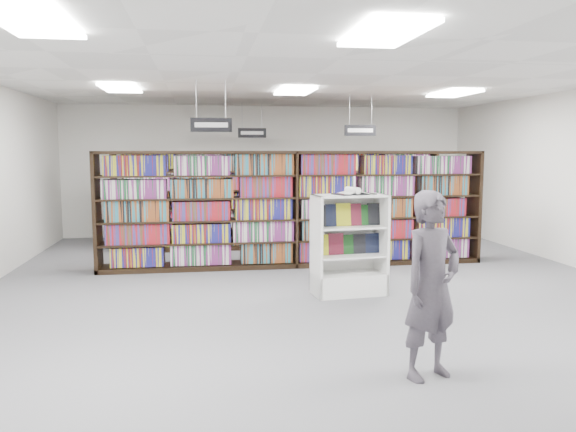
{
  "coord_description": "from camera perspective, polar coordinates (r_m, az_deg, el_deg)",
  "views": [
    {
      "loc": [
        -1.66,
        -8.03,
        2.11
      ],
      "look_at": [
        -0.35,
        0.5,
        1.1
      ],
      "focal_mm": 35.0,
      "sensor_mm": 36.0,
      "label": 1
    }
  ],
  "objects": [
    {
      "name": "floor",
      "position": [
        8.46,
        2.89,
        -7.77
      ],
      "size": [
        12.0,
        12.0,
        0.0
      ],
      "primitive_type": "plane",
      "color": "#4B4B4F",
      "rests_on": "ground"
    },
    {
      "name": "ceiling",
      "position": [
        8.27,
        3.03,
        14.24
      ],
      "size": [
        10.0,
        12.0,
        0.1
      ],
      "primitive_type": "cube",
      "color": "white",
      "rests_on": "wall_back"
    },
    {
      "name": "wall_back",
      "position": [
        14.13,
        -1.97,
        4.62
      ],
      "size": [
        10.0,
        0.1,
        3.2
      ],
      "primitive_type": "cube",
      "color": "silver",
      "rests_on": "ground"
    },
    {
      "name": "bookshelf_row_near",
      "position": [
        10.22,
        0.68,
        0.73
      ],
      "size": [
        7.0,
        0.6,
        2.1
      ],
      "color": "black",
      "rests_on": "floor"
    },
    {
      "name": "bookshelf_row_mid",
      "position": [
        12.19,
        -0.86,
        1.69
      ],
      "size": [
        7.0,
        0.6,
        2.1
      ],
      "color": "black",
      "rests_on": "floor"
    },
    {
      "name": "bookshelf_row_far",
      "position": [
        13.87,
        -1.82,
        2.3
      ],
      "size": [
        7.0,
        0.6,
        2.1
      ],
      "color": "black",
      "rests_on": "floor"
    },
    {
      "name": "aisle_sign_left",
      "position": [
        9.04,
        -7.8,
        9.29
      ],
      "size": [
        0.65,
        0.02,
        0.8
      ],
      "color": "#B2B2B7",
      "rests_on": "ceiling"
    },
    {
      "name": "aisle_sign_right",
      "position": [
        11.48,
        7.35,
        8.73
      ],
      "size": [
        0.65,
        0.02,
        0.8
      ],
      "color": "#B2B2B7",
      "rests_on": "ceiling"
    },
    {
      "name": "aisle_sign_center",
      "position": [
        13.08,
        -3.67,
        8.52
      ],
      "size": [
        0.65,
        0.02,
        0.8
      ],
      "color": "#B2B2B7",
      "rests_on": "ceiling"
    },
    {
      "name": "troffer_front_left",
      "position": [
        5.31,
        -24.37,
        17.5
      ],
      "size": [
        0.6,
        1.2,
        0.04
      ],
      "primitive_type": "cube",
      "color": "white",
      "rests_on": "ceiling"
    },
    {
      "name": "troffer_front_center",
      "position": [
        5.4,
        9.83,
        17.79
      ],
      "size": [
        0.6,
        1.2,
        0.04
      ],
      "primitive_type": "cube",
      "color": "white",
      "rests_on": "ceiling"
    },
    {
      "name": "troffer_back_left",
      "position": [
        10.17,
        -16.64,
        12.33
      ],
      "size": [
        0.6,
        1.2,
        0.04
      ],
      "primitive_type": "cube",
      "color": "white",
      "rests_on": "ceiling"
    },
    {
      "name": "troffer_back_center",
      "position": [
        10.22,
        0.69,
        12.58
      ],
      "size": [
        0.6,
        1.2,
        0.04
      ],
      "primitive_type": "cube",
      "color": "white",
      "rests_on": "ceiling"
    },
    {
      "name": "troffer_back_right",
      "position": [
        11.1,
        16.5,
        11.84
      ],
      "size": [
        0.6,
        1.2,
        0.04
      ],
      "primitive_type": "cube",
      "color": "white",
      "rests_on": "ceiling"
    },
    {
      "name": "endcap_display",
      "position": [
        8.34,
        6.14,
        -4.51
      ],
      "size": [
        1.1,
        0.63,
        1.47
      ],
      "rotation": [
        0.0,
        0.0,
        0.1
      ],
      "color": "white",
      "rests_on": "floor"
    },
    {
      "name": "open_book",
      "position": [
        8.2,
        6.67,
        2.41
      ],
      "size": [
        0.65,
        0.5,
        0.13
      ],
      "rotation": [
        0.0,
        0.0,
        0.33
      ],
      "color": "black",
      "rests_on": "endcap_display"
    },
    {
      "name": "shopper",
      "position": [
        5.37,
        14.38,
        -6.84
      ],
      "size": [
        0.75,
        0.63,
        1.75
      ],
      "primitive_type": "imported",
      "rotation": [
        0.0,
        0.0,
        0.39
      ],
      "color": "#49444E",
      "rests_on": "floor"
    }
  ]
}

